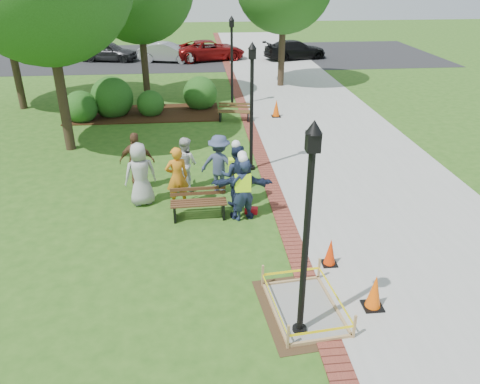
{
  "coord_description": "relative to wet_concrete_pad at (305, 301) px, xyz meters",
  "views": [
    {
      "loc": [
        -0.57,
        -9.8,
        6.43
      ],
      "look_at": [
        0.5,
        1.2,
        1.0
      ],
      "focal_mm": 35.0,
      "sensor_mm": 36.0,
      "label": 1
    }
  ],
  "objects": [
    {
      "name": "brick_edging",
      "position": [
        0.27,
        12.4,
        -0.22
      ],
      "size": [
        0.5,
        60.0,
        0.03
      ],
      "primitive_type": "cube",
      "color": "maroon",
      "rests_on": "ground"
    },
    {
      "name": "shrub_e",
      "position": [
        -4.19,
        15.53,
        -0.23
      ],
      "size": [
        0.86,
        0.86,
        0.86
      ],
      "primitive_type": "sphere",
      "color": "#1E4814",
      "rests_on": "ground"
    },
    {
      "name": "casual_person_c",
      "position": [
        -2.44,
        6.11,
        0.6
      ],
      "size": [
        0.63,
        0.62,
        1.68
      ],
      "color": "silver",
      "rests_on": "ground"
    },
    {
      "name": "shrub_d",
      "position": [
        -1.81,
        15.21,
        -0.23
      ],
      "size": [
        1.66,
        1.66,
        1.66
      ],
      "primitive_type": "sphere",
      "color": "#1E4814",
      "rests_on": "ground"
    },
    {
      "name": "shrub_c",
      "position": [
        -4.14,
        14.2,
        -0.23
      ],
      "size": [
        1.26,
        1.26,
        1.26
      ],
      "primitive_type": "sphere",
      "color": "#1E4814",
      "rests_on": "ground"
    },
    {
      "name": "parking_lot",
      "position": [
        -1.48,
        29.4,
        -0.23
      ],
      "size": [
        36.0,
        12.0,
        0.01
      ],
      "primitive_type": "cube",
      "color": "black",
      "rests_on": "ground"
    },
    {
      "name": "sidewalk",
      "position": [
        3.52,
        12.4,
        -0.22
      ],
      "size": [
        6.0,
        60.0,
        0.02
      ],
      "primitive_type": "cube",
      "color": "#9E9E99",
      "rests_on": "ground"
    },
    {
      "name": "lamp_mid",
      "position": [
        -0.23,
        7.4,
        2.25
      ],
      "size": [
        0.28,
        0.28,
        4.26
      ],
      "color": "black",
      "rests_on": "ground"
    },
    {
      "name": "lamp_near",
      "position": [
        -0.23,
        -0.6,
        2.25
      ],
      "size": [
        0.28,
        0.28,
        4.26
      ],
      "color": "black",
      "rests_on": "ground"
    },
    {
      "name": "hivis_worker_a",
      "position": [
        -0.88,
        4.04,
        0.74
      ],
      "size": [
        0.61,
        0.41,
        1.98
      ],
      "color": "#17203C",
      "rests_on": "ground"
    },
    {
      "name": "casual_person_a",
      "position": [
        -3.72,
        5.15,
        0.71
      ],
      "size": [
        0.69,
        0.54,
        1.88
      ],
      "color": "#9D9D9D",
      "rests_on": "ground"
    },
    {
      "name": "bench_far",
      "position": [
        -0.34,
        12.9,
        0.02
      ],
      "size": [
        1.51,
        0.74,
        0.78
      ],
      "color": "brown",
      "rests_on": "ground"
    },
    {
      "name": "mulch_bed",
      "position": [
        -4.48,
        14.4,
        -0.21
      ],
      "size": [
        7.0,
        3.0,
        0.05
      ],
      "primitive_type": "cube",
      "color": "#381E0F",
      "rests_on": "ground"
    },
    {
      "name": "parked_car_b",
      "position": [
        -3.87,
        27.28,
        -0.23
      ],
      "size": [
        3.0,
        4.82,
        1.46
      ],
      "primitive_type": "imported",
      "rotation": [
        0.0,
        0.0,
        1.32
      ],
      "color": "#9C9CA1",
      "rests_on": "ground"
    },
    {
      "name": "wet_concrete_pad",
      "position": [
        0.0,
        0.0,
        0.0
      ],
      "size": [
        1.93,
        2.47,
        0.55
      ],
      "color": "#47331E",
      "rests_on": "ground"
    },
    {
      "name": "hivis_worker_c",
      "position": [
        -0.98,
        4.85,
        0.75
      ],
      "size": [
        0.63,
        0.44,
        2.0
      ],
      "color": "#192343",
      "rests_on": "ground"
    },
    {
      "name": "cone_far",
      "position": [
        1.64,
        13.33,
        0.15
      ],
      "size": [
        0.41,
        0.41,
        0.81
      ],
      "color": "black",
      "rests_on": "ground"
    },
    {
      "name": "parked_car_a",
      "position": [
        -8.15,
        28.06,
        -0.23
      ],
      "size": [
        2.92,
        4.96,
        1.51
      ],
      "primitive_type": "imported",
      "rotation": [
        0.0,
        0.0,
        1.37
      ],
      "color": "#28282B",
      "rests_on": "ground"
    },
    {
      "name": "casual_person_b",
      "position": [
        -2.67,
        4.89,
        0.68
      ],
      "size": [
        0.66,
        0.51,
        1.83
      ],
      "color": "orange",
      "rests_on": "ground"
    },
    {
      "name": "bench_near",
      "position": [
        -2.08,
        4.12,
        0.03
      ],
      "size": [
        1.56,
        0.57,
        0.84
      ],
      "color": "#51301C",
      "rests_on": "ground"
    },
    {
      "name": "shrub_b",
      "position": [
        -5.89,
        14.35,
        -0.23
      ],
      "size": [
        1.94,
        1.94,
        1.94
      ],
      "primitive_type": "sphere",
      "color": "#1E4814",
      "rests_on": "ground"
    },
    {
      "name": "toolbox",
      "position": [
        -0.6,
        4.23,
        -0.14
      ],
      "size": [
        0.39,
        0.27,
        0.18
      ],
      "primitive_type": "cube",
      "rotation": [
        0.0,
        0.0,
        -0.23
      ],
      "color": "red",
      "rests_on": "ground"
    },
    {
      "name": "parked_car_d",
      "position": [
        5.43,
        27.53,
        -0.23
      ],
      "size": [
        3.04,
        4.86,
        1.47
      ],
      "primitive_type": "imported",
      "rotation": [
        0.0,
        0.0,
        1.83
      ],
      "color": "black",
      "rests_on": "ground"
    },
    {
      "name": "shrub_a",
      "position": [
        -7.16,
        13.58,
        -0.23
      ],
      "size": [
        1.48,
        1.48,
        1.48
      ],
      "primitive_type": "sphere",
      "color": "#1E4814",
      "rests_on": "ground"
    },
    {
      "name": "casual_person_d",
      "position": [
        -3.92,
        6.18,
        0.69
      ],
      "size": [
        0.61,
        0.42,
        1.84
      ],
      "color": "brown",
      "rests_on": "ground"
    },
    {
      "name": "lamp_far",
      "position": [
        -0.23,
        15.4,
        2.25
      ],
      "size": [
        0.28,
        0.28,
        4.26
      ],
      "color": "black",
      "rests_on": "ground"
    },
    {
      "name": "cone_front",
      "position": [
        1.42,
        -0.05,
        0.15
      ],
      "size": [
        0.41,
        0.41,
        0.81
      ],
      "color": "black",
      "rests_on": "ground"
    },
    {
      "name": "parked_car_c",
      "position": [
        -0.86,
        27.74,
        -0.23
      ],
      "size": [
        3.18,
        5.11,
        1.55
      ],
      "primitive_type": "imported",
      "rotation": [
        0.0,
        0.0,
        1.82
      ],
      "color": "maroon",
      "rests_on": "ground"
    },
    {
      "name": "casual_person_e",
      "position": [
        -1.41,
        5.69,
        0.69
      ],
      "size": [
        0.69,
        0.57,
        1.86
      ],
      "color": "#374161",
      "rests_on": "ground"
    },
    {
      "name": "hivis_worker_b",
      "position": [
        -0.87,
        3.93,
        0.72
      ],
      "size": [
        0.67,
        0.58,
        1.94
      ],
      "color": "#1C244A",
      "rests_on": "ground"
    },
    {
      "name": "cone_back",
      "position": [
        0.94,
        1.54,
        0.1
      ],
      "size": [
        0.35,
        0.35,
        0.7
      ],
      "color": "black",
      "rests_on": "ground"
    },
    {
      "name": "ground",
      "position": [
        -1.48,
        2.4,
        -0.23
      ],
      "size": [
        100.0,
        100.0,
        0.0
      ],
      "primitive_type": "plane",
      "color": "#285116",
      "rests_on": "ground"
    }
  ]
}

